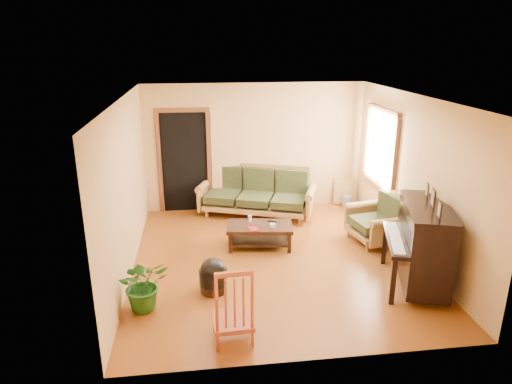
{
  "coord_description": "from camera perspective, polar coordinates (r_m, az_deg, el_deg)",
  "views": [
    {
      "loc": [
        -1.16,
        -6.62,
        3.4
      ],
      "look_at": [
        -0.28,
        0.2,
        1.1
      ],
      "focal_mm": 32.0,
      "sensor_mm": 36.0,
      "label": 1
    }
  ],
  "objects": [
    {
      "name": "ceramic_crock",
      "position": [
        9.93,
        11.27,
        -1.18
      ],
      "size": [
        0.23,
        0.23,
        0.24
      ],
      "primitive_type": "cylinder",
      "rotation": [
        0.0,
        0.0,
        -0.27
      ],
      "color": "#34559E",
      "rests_on": "floor"
    },
    {
      "name": "floor",
      "position": [
        7.53,
        2.31,
        -8.36
      ],
      "size": [
        5.0,
        5.0,
        0.0
      ],
      "primitive_type": "plane",
      "color": "#67300D",
      "rests_on": "ground"
    },
    {
      "name": "red_chair",
      "position": [
        5.46,
        -2.99,
        -13.6
      ],
      "size": [
        0.5,
        0.54,
        1.0
      ],
      "primitive_type": "cube",
      "rotation": [
        0.0,
        0.0,
        0.06
      ],
      "color": "maroon",
      "rests_on": "floor"
    },
    {
      "name": "coffee_table",
      "position": [
        7.87,
        0.47,
        -5.5
      ],
      "size": [
        1.18,
        0.74,
        0.4
      ],
      "primitive_type": "cube",
      "rotation": [
        0.0,
        0.0,
        -0.13
      ],
      "color": "black",
      "rests_on": "floor"
    },
    {
      "name": "doorway",
      "position": [
        9.41,
        -8.92,
        3.65
      ],
      "size": [
        1.08,
        0.16,
        2.05
      ],
      "primitive_type": "cube",
      "color": "black",
      "rests_on": "floor"
    },
    {
      "name": "armchair",
      "position": [
        8.22,
        14.65,
        -3.14
      ],
      "size": [
        1.02,
        1.05,
        0.91
      ],
      "primitive_type": "cube",
      "rotation": [
        0.0,
        0.0,
        0.18
      ],
      "color": "olive",
      "rests_on": "floor"
    },
    {
      "name": "sofa",
      "position": [
        9.17,
        0.01,
        -0.04
      ],
      "size": [
        2.46,
        1.67,
        0.97
      ],
      "primitive_type": "cube",
      "rotation": [
        0.0,
        0.0,
        -0.35
      ],
      "color": "olive",
      "rests_on": "floor"
    },
    {
      "name": "leaning_frame",
      "position": [
        10.03,
        10.97,
        0.14
      ],
      "size": [
        0.46,
        0.18,
        0.6
      ],
      "primitive_type": "cube",
      "rotation": [
        0.0,
        0.0,
        -0.18
      ],
      "color": "#B0853A",
      "rests_on": "floor"
    },
    {
      "name": "piano",
      "position": [
        6.94,
        20.2,
        -6.38
      ],
      "size": [
        1.19,
        1.57,
        1.23
      ],
      "primitive_type": "cube",
      "rotation": [
        0.0,
        0.0,
        -0.3
      ],
      "color": "black",
      "rests_on": "floor"
    },
    {
      "name": "glass_jar",
      "position": [
        7.69,
        2.08,
        -4.21
      ],
      "size": [
        0.12,
        0.12,
        0.07
      ],
      "primitive_type": "cylinder",
      "rotation": [
        0.0,
        0.0,
        0.27
      ],
      "color": "silver",
      "rests_on": "coffee_table"
    },
    {
      "name": "book",
      "position": [
        7.58,
        -0.89,
        -4.73
      ],
      "size": [
        0.19,
        0.23,
        0.02
      ],
      "primitive_type": "imported",
      "rotation": [
        0.0,
        0.0,
        0.22
      ],
      "color": "maroon",
      "rests_on": "coffee_table"
    },
    {
      "name": "footstool",
      "position": [
        6.58,
        -5.37,
        -10.8
      ],
      "size": [
        0.44,
        0.44,
        0.38
      ],
      "primitive_type": "cylinder",
      "rotation": [
        0.0,
        0.0,
        0.11
      ],
      "color": "black",
      "rests_on": "floor"
    },
    {
      "name": "potted_plant",
      "position": [
        6.27,
        -13.84,
        -11.11
      ],
      "size": [
        0.78,
        0.72,
        0.72
      ],
      "primitive_type": "imported",
      "rotation": [
        0.0,
        0.0,
        0.29
      ],
      "color": "#1F5317",
      "rests_on": "floor"
    },
    {
      "name": "remote",
      "position": [
        7.93,
        2.06,
        -3.68
      ],
      "size": [
        0.16,
        0.1,
        0.02
      ],
      "primitive_type": "cube",
      "rotation": [
        0.0,
        0.0,
        -0.38
      ],
      "color": "black",
      "rests_on": "coffee_table"
    },
    {
      "name": "candle",
      "position": [
        7.92,
        -0.78,
        -3.32
      ],
      "size": [
        0.08,
        0.08,
        0.11
      ],
      "primitive_type": "cylinder",
      "rotation": [
        0.0,
        0.0,
        0.43
      ],
      "color": "white",
      "rests_on": "coffee_table"
    },
    {
      "name": "window",
      "position": [
        8.81,
        15.36,
        5.38
      ],
      "size": [
        0.12,
        1.36,
        1.46
      ],
      "primitive_type": "cube",
      "color": "white",
      "rests_on": "right_wall"
    }
  ]
}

